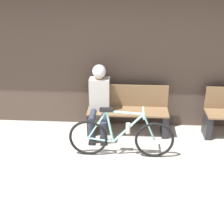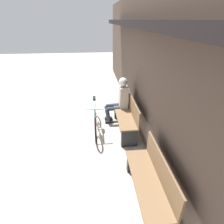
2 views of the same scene
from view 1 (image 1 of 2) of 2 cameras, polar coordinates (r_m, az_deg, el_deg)
The scene contains 4 objects.
storefront_wall at distance 5.44m, azimuth 0.59°, elevation 13.90°, with size 12.00×0.56×3.20m.
park_bench_near at distance 5.50m, azimuth 2.89°, elevation -0.08°, with size 1.40×0.42×0.85m.
bicycle at distance 4.82m, azimuth 1.69°, elevation -4.54°, with size 1.63×0.40×0.82m.
person_seated at distance 5.29m, azimuth -2.37°, elevation 2.81°, with size 0.34×0.62×1.25m.
Camera 1 is at (0.28, -2.46, 2.74)m, focal length 50.00 mm.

